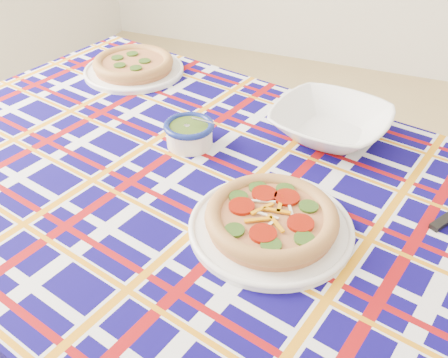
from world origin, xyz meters
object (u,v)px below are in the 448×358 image
at_px(serving_bowl, 330,123).
at_px(dining_table, 207,212).
at_px(main_focaccia_plate, 271,218).
at_px(pesto_bowl, 189,132).

bearing_deg(serving_bowl, dining_table, -123.53).
relative_size(main_focaccia_plate, serving_bowl, 1.16).
distance_m(dining_table, pesto_bowl, 0.19).
bearing_deg(serving_bowl, pesto_bowl, -150.79).
distance_m(main_focaccia_plate, pesto_bowl, 0.33).
height_order(pesto_bowl, serving_bowl, pesto_bowl).
xyz_separation_m(dining_table, pesto_bowl, (-0.10, 0.13, 0.11)).
bearing_deg(dining_table, pesto_bowl, 141.35).
bearing_deg(serving_bowl, main_focaccia_plate, -93.92).
relative_size(dining_table, serving_bowl, 6.36).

